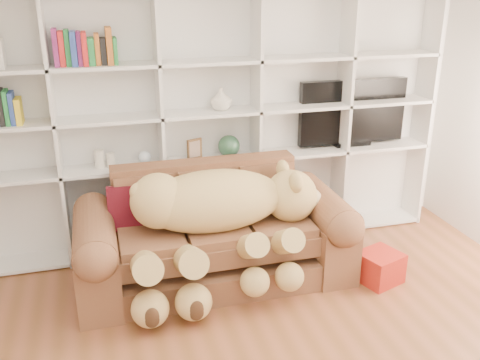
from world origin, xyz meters
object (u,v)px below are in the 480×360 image
object	(u,v)px
sofa	(214,239)
teddy_bear	(218,216)
tv	(352,113)
gift_box	(380,267)

from	to	relation	value
sofa	teddy_bear	xyz separation A→B (m)	(-0.01, -0.19, 0.30)
sofa	tv	bearing A→B (deg)	23.75
sofa	tv	xyz separation A→B (m)	(1.57, 0.69, 0.83)
sofa	teddy_bear	size ratio (longest dim) A/B	1.33
teddy_bear	gift_box	bearing A→B (deg)	-6.95
tv	teddy_bear	bearing A→B (deg)	-150.80
teddy_bear	gift_box	xyz separation A→B (m)	(1.35, -0.26, -0.53)
sofa	teddy_bear	world-z (taller)	teddy_bear
teddy_bear	gift_box	distance (m)	1.47
teddy_bear	tv	xyz separation A→B (m)	(1.58, 0.88, 0.52)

